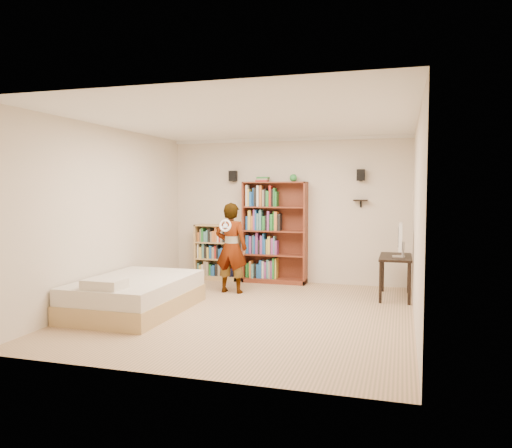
{
  "coord_description": "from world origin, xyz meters",
  "views": [
    {
      "loc": [
        2.07,
        -6.65,
        1.75
      ],
      "look_at": [
        -0.06,
        0.6,
        1.22
      ],
      "focal_mm": 35.0,
      "sensor_mm": 36.0,
      "label": 1
    }
  ],
  "objects": [
    {
      "name": "room_shell",
      "position": [
        0.0,
        0.0,
        1.76
      ],
      "size": [
        4.52,
        5.02,
        2.71
      ],
      "color": "beige",
      "rests_on": "ground"
    },
    {
      "name": "ground",
      "position": [
        0.0,
        0.0,
        0.0
      ],
      "size": [
        4.5,
        5.0,
        0.01
      ],
      "primitive_type": "cube",
      "color": "tan",
      "rests_on": "ground"
    },
    {
      "name": "speaker_left",
      "position": [
        -1.05,
        2.4,
        2.0
      ],
      "size": [
        0.14,
        0.12,
        0.2
      ],
      "primitive_type": "cube",
      "color": "black",
      "rests_on": "room_shell"
    },
    {
      "name": "low_bookshelf",
      "position": [
        -1.36,
        2.34,
        0.53
      ],
      "size": [
        0.85,
        0.32,
        1.06
      ],
      "primitive_type": null,
      "color": "tan",
      "rests_on": "ground"
    },
    {
      "name": "navy_bag",
      "position": [
        -0.99,
        2.34,
        0.22
      ],
      "size": [
        0.38,
        0.31,
        0.45
      ],
      "primitive_type": null,
      "rotation": [
        0.0,
        0.0,
        0.34
      ],
      "color": "black",
      "rests_on": "ground"
    },
    {
      "name": "computer_desk",
      "position": [
        1.98,
        1.6,
        0.34
      ],
      "size": [
        0.5,
        0.99,
        0.68
      ],
      "primitive_type": null,
      "color": "black",
      "rests_on": "ground"
    },
    {
      "name": "wall_shelf",
      "position": [
        1.35,
        2.41,
        1.55
      ],
      "size": [
        0.25,
        0.16,
        0.02
      ],
      "primitive_type": "cube",
      "color": "black",
      "rests_on": "room_shell"
    },
    {
      "name": "speaker_right",
      "position": [
        1.35,
        2.4,
        2.0
      ],
      "size": [
        0.14,
        0.12,
        0.2
      ],
      "primitive_type": "cube",
      "color": "black",
      "rests_on": "room_shell"
    },
    {
      "name": "tall_bookshelf",
      "position": [
        -0.2,
        2.33,
        0.94
      ],
      "size": [
        1.19,
        0.35,
        1.89
      ],
      "primitive_type": null,
      "color": "maroon",
      "rests_on": "ground"
    },
    {
      "name": "person",
      "position": [
        -0.69,
        1.25,
        0.76
      ],
      "size": [
        0.57,
        0.38,
        1.52
      ],
      "primitive_type": "imported",
      "rotation": [
        0.0,
        0.0,
        3.11
      ],
      "color": "black",
      "rests_on": "ground"
    },
    {
      "name": "wii_wheel",
      "position": [
        -0.69,
        0.96,
        1.16
      ],
      "size": [
        0.21,
        0.08,
        0.21
      ],
      "primitive_type": "torus",
      "rotation": [
        1.36,
        0.0,
        0.0
      ],
      "color": "white",
      "rests_on": "person"
    },
    {
      "name": "daybed",
      "position": [
        -1.57,
        -0.39,
        0.3
      ],
      "size": [
        1.32,
        2.03,
        0.6
      ],
      "primitive_type": null,
      "color": "beige",
      "rests_on": "ground"
    },
    {
      "name": "imac",
      "position": [
        2.03,
        1.49,
        0.94
      ],
      "size": [
        0.16,
        0.54,
        0.53
      ],
      "primitive_type": null,
      "rotation": [
        0.0,
        0.0,
        0.1
      ],
      "color": "white",
      "rests_on": "computer_desk"
    },
    {
      "name": "crown_molding",
      "position": [
        0.0,
        0.0,
        2.67
      ],
      "size": [
        4.5,
        5.0,
        0.06
      ],
      "color": "white",
      "rests_on": "room_shell"
    }
  ]
}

